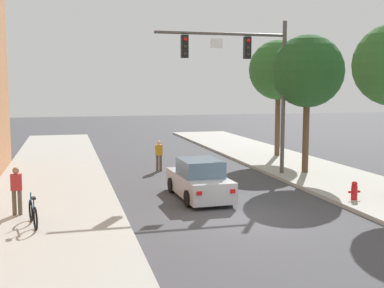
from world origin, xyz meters
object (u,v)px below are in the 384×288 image
at_px(pedestrian_sidewalk_left_walker, 17,189).
at_px(bicycle_leaning, 33,214).
at_px(traffic_signal_mast, 249,69).
at_px(street_tree_third, 279,70).
at_px(street_tree_second, 307,72).
at_px(pedestrian_crossing_road, 159,154).
at_px(fire_hydrant, 354,190).
at_px(car_lead_silver, 199,181).

height_order(pedestrian_sidewalk_left_walker, bicycle_leaning, pedestrian_sidewalk_left_walker).
xyz_separation_m(traffic_signal_mast, bicycle_leaning, (-9.70, -6.76, -4.80)).
relative_size(bicycle_leaning, street_tree_third, 0.24).
bearing_deg(street_tree_second, bicycle_leaning, -152.28).
distance_m(bicycle_leaning, street_tree_third, 19.51).
xyz_separation_m(pedestrian_crossing_road, fire_hydrant, (5.93, -9.03, -0.41)).
height_order(traffic_signal_mast, bicycle_leaning, traffic_signal_mast).
distance_m(traffic_signal_mast, pedestrian_crossing_road, 6.59).
bearing_deg(traffic_signal_mast, pedestrian_crossing_road, 142.75).
bearing_deg(fire_hydrant, traffic_signal_mast, 108.63).
distance_m(car_lead_silver, street_tree_second, 8.80).
distance_m(car_lead_silver, pedestrian_sidewalk_left_walker, 6.97).
xyz_separation_m(traffic_signal_mast, fire_hydrant, (2.05, -6.08, -4.83)).
distance_m(traffic_signal_mast, bicycle_leaning, 12.76).
relative_size(car_lead_silver, pedestrian_crossing_road, 2.61).
distance_m(pedestrian_crossing_road, street_tree_third, 9.80).
xyz_separation_m(bicycle_leaning, street_tree_third, (13.96, 12.70, 4.94)).
bearing_deg(pedestrian_crossing_road, pedestrian_sidewalk_left_walker, -128.02).
xyz_separation_m(fire_hydrant, street_tree_second, (1.05, 6.05, 4.70)).
xyz_separation_m(traffic_signal_mast, car_lead_silver, (-3.50, -3.75, -4.62)).
bearing_deg(car_lead_silver, street_tree_second, 29.37).
height_order(pedestrian_sidewalk_left_walker, street_tree_third, street_tree_third).
height_order(bicycle_leaning, street_tree_second, street_tree_second).
distance_m(pedestrian_sidewalk_left_walker, fire_hydrant, 12.39).
distance_m(traffic_signal_mast, pedestrian_sidewalk_left_walker, 12.33).
bearing_deg(pedestrian_sidewalk_left_walker, bicycle_leaning, -68.21).
bearing_deg(traffic_signal_mast, street_tree_third, 54.39).
xyz_separation_m(street_tree_second, street_tree_third, (1.16, 5.98, 0.27)).
xyz_separation_m(pedestrian_sidewalk_left_walker, fire_hydrant, (12.35, -0.83, -0.56)).
distance_m(pedestrian_crossing_road, street_tree_second, 8.73).
distance_m(street_tree_second, street_tree_third, 6.09).
relative_size(car_lead_silver, bicycle_leaning, 2.45).
height_order(pedestrian_crossing_road, street_tree_third, street_tree_third).
height_order(bicycle_leaning, street_tree_third, street_tree_third).
xyz_separation_m(pedestrian_sidewalk_left_walker, street_tree_second, (13.40, 5.22, 4.15)).
height_order(bicycle_leaning, fire_hydrant, bicycle_leaning).
xyz_separation_m(traffic_signal_mast, street_tree_third, (4.26, 5.95, 0.14)).
distance_m(pedestrian_crossing_road, bicycle_leaning, 11.32).
height_order(pedestrian_crossing_road, fire_hydrant, pedestrian_crossing_road).
xyz_separation_m(car_lead_silver, fire_hydrant, (5.55, -2.33, -0.22)).
relative_size(traffic_signal_mast, car_lead_silver, 1.75).
xyz_separation_m(car_lead_silver, street_tree_third, (7.76, 9.69, 4.76)).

